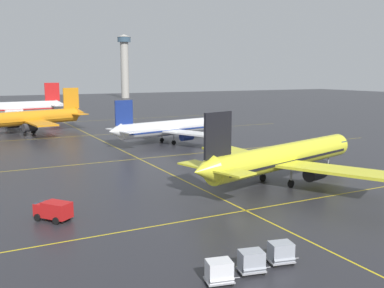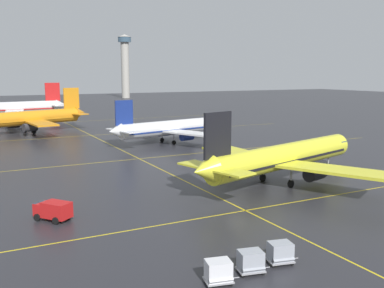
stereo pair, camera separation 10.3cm
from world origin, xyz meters
name	(u,v)px [view 1 (the left image)]	position (x,y,z in m)	size (l,w,h in m)	color
ground_plane	(236,206)	(0.00, 0.00, 0.00)	(600.00, 600.00, 0.00)	#28282D
airliner_front_gate	(283,157)	(12.35, 6.60, 3.85)	(35.70, 30.43, 11.26)	yellow
airliner_second_row	(172,128)	(13.62, 47.94, 3.53)	(33.07, 28.08, 10.34)	white
airliner_third_row	(23,119)	(-15.09, 80.23, 4.04)	(37.15, 31.76, 11.83)	orange
airliner_far_left_stand	(6,108)	(-16.30, 115.75, 4.32)	(40.75, 34.91, 12.67)	white
taxiway_markings	(111,145)	(0.00, 51.05, 0.00)	(118.21, 155.60, 0.01)	yellow
service_truck_red_van	(53,210)	(-20.67, 4.89, 1.18)	(3.97, 4.38, 2.10)	red
baggage_cart_row_leftmost	(219,272)	(-12.07, -16.07, 1.00)	(2.87, 2.07, 1.86)	#99999E
baggage_cart_row_second	(251,261)	(-8.84, -15.70, 1.00)	(2.87, 2.07, 1.86)	#99999E
baggage_cart_row_middle	(281,252)	(-5.60, -15.39, 1.00)	(2.87, 2.07, 1.86)	#99999E
control_tower	(125,62)	(65.06, 232.11, 23.51)	(8.82, 8.82, 40.81)	#ADA89E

